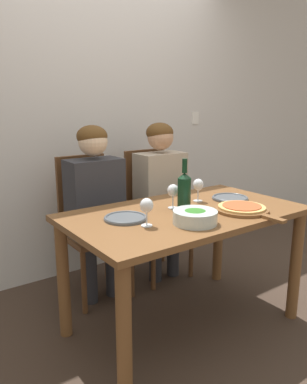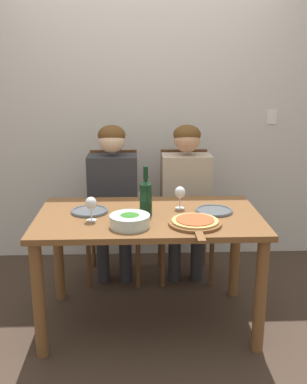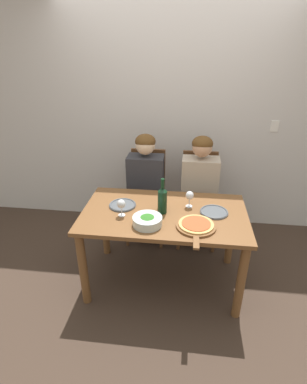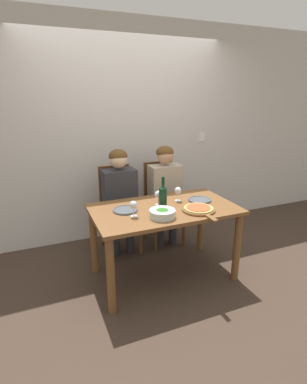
# 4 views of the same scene
# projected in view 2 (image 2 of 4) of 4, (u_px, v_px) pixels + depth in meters

# --- Properties ---
(ground_plane) EXTENTS (40.00, 40.00, 0.00)m
(ground_plane) POSITION_uv_depth(u_px,v_px,m) (149.00, 321.00, 3.06)
(ground_plane) COLOR #3D2D23
(back_wall) EXTENTS (10.00, 0.06, 2.70)m
(back_wall) POSITION_uv_depth(u_px,v_px,m) (144.00, 106.00, 3.83)
(back_wall) COLOR silver
(back_wall) RESTS_ON ground
(dining_table) EXTENTS (1.42, 0.81, 0.76)m
(dining_table) POSITION_uv_depth(u_px,v_px,m) (149.00, 233.00, 2.88)
(dining_table) COLOR brown
(dining_table) RESTS_ON ground
(chair_left) EXTENTS (0.42, 0.42, 1.02)m
(chair_left) POSITION_uv_depth(u_px,v_px,m) (114.00, 211.00, 3.64)
(chair_left) COLOR brown
(chair_left) RESTS_ON ground
(chair_right) EXTENTS (0.42, 0.42, 1.02)m
(chair_right) POSITION_uv_depth(u_px,v_px,m) (184.00, 210.00, 3.66)
(chair_right) COLOR brown
(chair_right) RESTS_ON ground
(person_woman) EXTENTS (0.47, 0.51, 1.25)m
(person_woman) POSITION_uv_depth(u_px,v_px,m) (113.00, 189.00, 3.47)
(person_woman) COLOR #28282D
(person_woman) RESTS_ON ground
(person_man) EXTENTS (0.47, 0.51, 1.25)m
(person_man) POSITION_uv_depth(u_px,v_px,m) (186.00, 188.00, 3.49)
(person_man) COLOR #28282D
(person_man) RESTS_ON ground
(wine_bottle) EXTENTS (0.08, 0.08, 0.32)m
(wine_bottle) POSITION_uv_depth(u_px,v_px,m) (146.00, 196.00, 2.81)
(wine_bottle) COLOR black
(wine_bottle) RESTS_ON dining_table
(broccoli_bowl) EXTENTS (0.24, 0.24, 0.08)m
(broccoli_bowl) POSITION_uv_depth(u_px,v_px,m) (130.00, 221.00, 2.63)
(broccoli_bowl) COLOR silver
(broccoli_bowl) RESTS_ON dining_table
(dinner_plate_left) EXTENTS (0.24, 0.24, 0.02)m
(dinner_plate_left) POSITION_uv_depth(u_px,v_px,m) (90.00, 211.00, 2.89)
(dinner_plate_left) COLOR #4C5156
(dinner_plate_left) RESTS_ON dining_table
(dinner_plate_right) EXTENTS (0.24, 0.24, 0.02)m
(dinner_plate_right) POSITION_uv_depth(u_px,v_px,m) (214.00, 211.00, 2.90)
(dinner_plate_right) COLOR #4C5156
(dinner_plate_right) RESTS_ON dining_table
(pizza_on_board) EXTENTS (0.32, 0.46, 0.04)m
(pizza_on_board) POSITION_uv_depth(u_px,v_px,m) (195.00, 223.00, 2.66)
(pizza_on_board) COLOR brown
(pizza_on_board) RESTS_ON dining_table
(wine_glass_left) EXTENTS (0.07, 0.07, 0.15)m
(wine_glass_left) POSITION_uv_depth(u_px,v_px,m) (91.00, 204.00, 2.71)
(wine_glass_left) COLOR silver
(wine_glass_left) RESTS_ON dining_table
(wine_glass_right) EXTENTS (0.07, 0.07, 0.15)m
(wine_glass_right) POSITION_uv_depth(u_px,v_px,m) (180.00, 193.00, 2.95)
(wine_glass_right) COLOR silver
(wine_glass_right) RESTS_ON dining_table
(wine_glass_centre) EXTENTS (0.07, 0.07, 0.15)m
(wine_glass_centre) POSITION_uv_depth(u_px,v_px,m) (144.00, 195.00, 2.90)
(wine_glass_centre) COLOR silver
(wine_glass_centre) RESTS_ON dining_table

